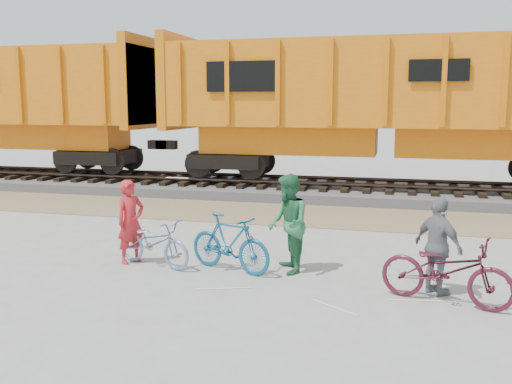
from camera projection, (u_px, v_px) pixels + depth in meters
ground at (295, 279)px, 9.64m from camera, size 120.00×120.00×0.00m
gravel_strip at (334, 217)px, 14.90m from camera, size 120.00×3.00×0.02m
ballast_bed at (348, 192)px, 18.22m from camera, size 120.00×4.00×0.30m
track at (348, 182)px, 18.17m from camera, size 120.00×2.60×0.24m
hopper_car_center at (387, 101)px, 17.50m from camera, size 14.00×3.13×4.65m
bicycle_blue at (154, 243)px, 10.37m from camera, size 1.75×1.06×0.87m
bicycle_teal at (230, 243)px, 10.02m from camera, size 1.76×1.06×1.02m
bicycle_maroon at (446, 270)px, 8.38m from camera, size 2.05×1.21×1.02m
person_solo at (131, 222)px, 10.54m from camera, size 0.61×0.68×1.55m
person_man at (288, 224)px, 9.91m from camera, size 0.92×1.03×1.74m
person_woman at (438, 246)px, 8.75m from camera, size 0.89×0.90×1.53m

